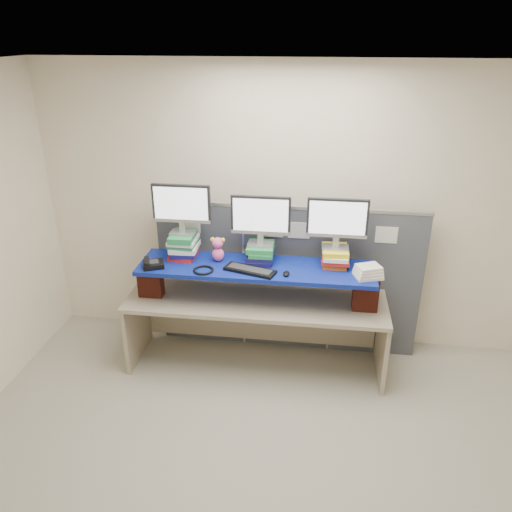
% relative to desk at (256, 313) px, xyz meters
% --- Properties ---
extents(room, '(5.00, 4.00, 2.80)m').
position_rel_desk_xyz_m(room, '(0.26, -1.39, 0.81)').
color(room, '#F6E7CB').
rests_on(room, ground).
extents(cubicle_partition, '(2.60, 0.06, 1.53)m').
position_rel_desk_xyz_m(cubicle_partition, '(0.26, 0.39, 0.18)').
color(cubicle_partition, '#40444C').
rests_on(cubicle_partition, ground).
extents(desk, '(2.42, 0.74, 0.73)m').
position_rel_desk_xyz_m(desk, '(0.00, 0.00, 0.00)').
color(desk, tan).
rests_on(desk, ground).
extents(brick_pier_left, '(0.22, 0.12, 0.30)m').
position_rel_desk_xyz_m(brick_pier_left, '(-0.98, -0.06, 0.30)').
color(brick_pier_left, maroon).
rests_on(brick_pier_left, desk).
extents(brick_pier_right, '(0.22, 0.12, 0.30)m').
position_rel_desk_xyz_m(brick_pier_right, '(0.98, -0.04, 0.30)').
color(brick_pier_right, maroon).
rests_on(brick_pier_right, desk).
extents(blue_board, '(2.13, 0.56, 0.04)m').
position_rel_desk_xyz_m(blue_board, '(0.00, 0.00, 0.47)').
color(blue_board, navy).
rests_on(blue_board, brick_pier_left).
extents(book_stack_left, '(0.26, 0.32, 0.23)m').
position_rel_desk_xyz_m(book_stack_left, '(-0.69, 0.11, 0.61)').
color(book_stack_left, red).
rests_on(book_stack_left, blue_board).
extents(book_stack_center, '(0.26, 0.31, 0.16)m').
position_rel_desk_xyz_m(book_stack_center, '(0.03, 0.12, 0.57)').
color(book_stack_center, '#161355').
rests_on(book_stack_center, blue_board).
extents(book_stack_right, '(0.25, 0.30, 0.16)m').
position_rel_desk_xyz_m(book_stack_right, '(0.70, 0.13, 0.57)').
color(book_stack_right, '#D35A13').
rests_on(book_stack_right, blue_board).
extents(monitor_left, '(0.53, 0.15, 0.46)m').
position_rel_desk_xyz_m(monitor_left, '(-0.69, 0.11, 0.99)').
color(monitor_left, '#A2A2A7').
rests_on(monitor_left, book_stack_left).
extents(monitor_center, '(0.53, 0.15, 0.46)m').
position_rel_desk_xyz_m(monitor_center, '(0.02, 0.12, 0.91)').
color(monitor_center, '#A2A2A7').
rests_on(monitor_center, book_stack_center).
extents(monitor_right, '(0.53, 0.15, 0.46)m').
position_rel_desk_xyz_m(monitor_right, '(0.70, 0.13, 0.91)').
color(monitor_right, '#A2A2A7').
rests_on(monitor_right, book_stack_right).
extents(keyboard, '(0.48, 0.28, 0.03)m').
position_rel_desk_xyz_m(keyboard, '(-0.04, -0.12, 0.50)').
color(keyboard, black).
rests_on(keyboard, blue_board).
extents(mouse, '(0.06, 0.10, 0.03)m').
position_rel_desk_xyz_m(mouse, '(0.29, -0.14, 0.50)').
color(mouse, black).
rests_on(mouse, blue_board).
extents(desk_phone, '(0.23, 0.22, 0.08)m').
position_rel_desk_xyz_m(desk_phone, '(-0.91, -0.15, 0.52)').
color(desk_phone, black).
rests_on(desk_phone, blue_board).
extents(headset, '(0.19, 0.19, 0.02)m').
position_rel_desk_xyz_m(headset, '(-0.44, -0.17, 0.50)').
color(headset, black).
rests_on(headset, blue_board).
extents(plush_toy, '(0.14, 0.10, 0.23)m').
position_rel_desk_xyz_m(plush_toy, '(-0.36, 0.06, 0.61)').
color(plush_toy, pink).
rests_on(plush_toy, blue_board).
extents(binder_stack, '(0.27, 0.24, 0.11)m').
position_rel_desk_xyz_m(binder_stack, '(0.98, -0.08, 0.54)').
color(binder_stack, white).
rests_on(binder_stack, blue_board).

